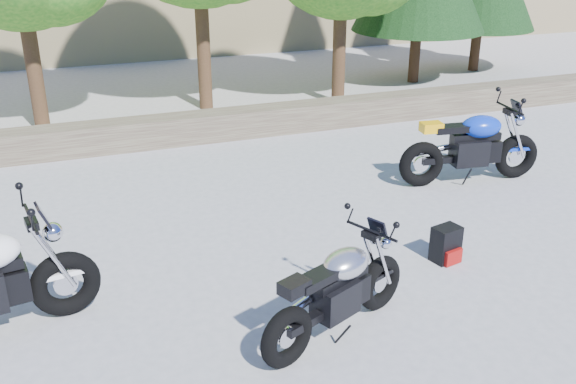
# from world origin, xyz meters

# --- Properties ---
(ground) EXTENTS (90.00, 90.00, 0.00)m
(ground) POSITION_xyz_m (0.00, 0.00, 0.00)
(ground) COLOR gray
(ground) RESTS_ON ground
(stone_wall) EXTENTS (22.00, 0.55, 0.50)m
(stone_wall) POSITION_xyz_m (0.00, 5.50, 0.25)
(stone_wall) COLOR #4D3F33
(stone_wall) RESTS_ON ground
(silver_bike) EXTENTS (1.80, 0.93, 0.96)m
(silver_bike) POSITION_xyz_m (0.03, -0.80, 0.47)
(silver_bike) COLOR black
(silver_bike) RESTS_ON ground
(blue_bike) EXTENTS (2.26, 0.72, 1.14)m
(blue_bike) POSITION_xyz_m (3.55, 2.09, 0.55)
(blue_bike) COLOR black
(blue_bike) RESTS_ON ground
(backpack) EXTENTS (0.36, 0.33, 0.43)m
(backpack) POSITION_xyz_m (1.83, 0.08, 0.21)
(backpack) COLOR black
(backpack) RESTS_ON ground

